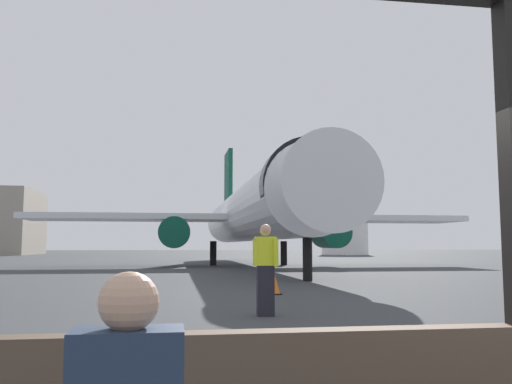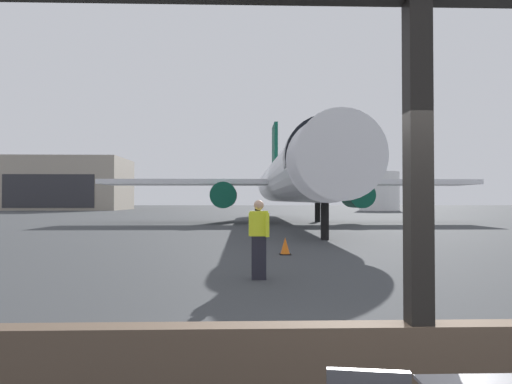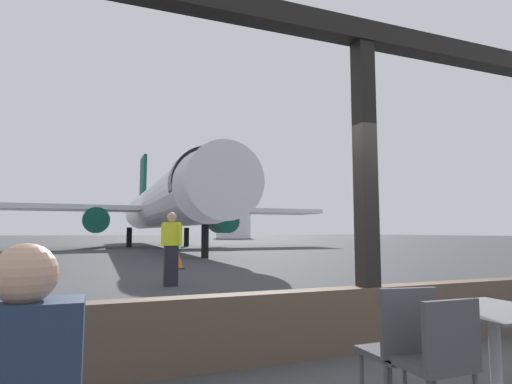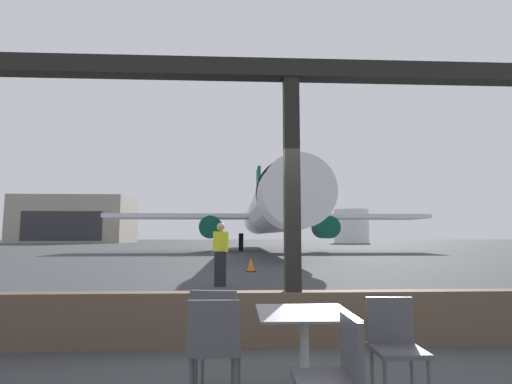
# 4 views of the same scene
# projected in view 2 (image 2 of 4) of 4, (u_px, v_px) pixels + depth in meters

# --- Properties ---
(ground_plane) EXTENTS (220.00, 220.00, 0.00)m
(ground_plane) POSITION_uv_depth(u_px,v_px,m) (258.00, 218.00, 43.83)
(ground_plane) COLOR #383A3D
(window_frame) EXTENTS (8.99, 0.24, 3.71)m
(window_frame) POSITION_uv_depth(u_px,v_px,m) (418.00, 252.00, 3.87)
(window_frame) COLOR brown
(window_frame) RESTS_ON ground
(airplane) EXTENTS (28.50, 36.36, 10.20)m
(airplane) POSITION_uv_depth(u_px,v_px,m) (290.00, 178.00, 34.05)
(airplane) COLOR silver
(airplane) RESTS_ON ground
(ground_crew_worker) EXTENTS (0.44, 0.41, 1.74)m
(ground_crew_worker) POSITION_uv_depth(u_px,v_px,m) (259.00, 238.00, 9.85)
(ground_crew_worker) COLOR black
(ground_crew_worker) RESTS_ON ground
(traffic_cone) EXTENTS (0.36, 0.36, 0.55)m
(traffic_cone) POSITION_uv_depth(u_px,v_px,m) (285.00, 246.00, 14.30)
(traffic_cone) COLOR orange
(traffic_cone) RESTS_ON ground
(distant_hangar) EXTENTS (21.53, 14.01, 9.30)m
(distant_hangar) POSITION_uv_depth(u_px,v_px,m) (65.00, 184.00, 81.17)
(distant_hangar) COLOR #9E9384
(distant_hangar) RESTS_ON ground
(fuel_storage_tank) EXTENTS (6.64, 6.64, 6.47)m
(fuel_storage_tank) POSITION_uv_depth(u_px,v_px,m) (379.00, 191.00, 75.55)
(fuel_storage_tank) COLOR white
(fuel_storage_tank) RESTS_ON ground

